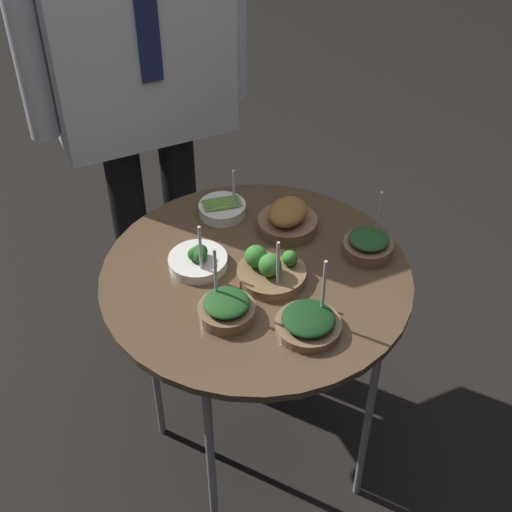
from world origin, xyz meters
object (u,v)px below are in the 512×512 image
object	(u,v)px
bowl_roast_back_left	(288,219)
bowl_spinach_mid_right	(227,308)
bowl_broccoli_far_rim	(198,260)
waiter_figure	(137,51)
bowl_spinach_front_right	(308,322)
bowl_spinach_back_right	(368,245)
bowl_asparagus_front_center	(222,208)
serving_cart	(256,289)
bowl_broccoli_center	(270,270)

from	to	relation	value
bowl_roast_back_left	bowl_spinach_mid_right	size ratio (longest dim) A/B	0.90
bowl_broccoli_far_rim	waiter_figure	world-z (taller)	waiter_figure
bowl_spinach_front_right	bowl_spinach_back_right	world-z (taller)	bowl_spinach_front_right
bowl_asparagus_front_center	waiter_figure	distance (m)	0.46
bowl_broccoli_far_rim	bowl_spinach_mid_right	xyz separation A→B (m)	(-0.01, -0.18, 0.01)
serving_cart	bowl_spinach_front_right	world-z (taller)	bowl_spinach_front_right
bowl_spinach_mid_right	bowl_spinach_back_right	size ratio (longest dim) A/B	1.05
bowl_spinach_mid_right	bowl_spinach_back_right	world-z (taller)	bowl_spinach_mid_right
serving_cart	bowl_spinach_mid_right	distance (m)	0.17
bowl_roast_back_left	bowl_broccoli_center	xyz separation A→B (m)	(-0.12, -0.14, -0.01)
bowl_broccoli_center	waiter_figure	distance (m)	0.68
bowl_asparagus_front_center	bowl_broccoli_center	bearing A→B (deg)	-89.81
serving_cart	bowl_roast_back_left	distance (m)	0.20
bowl_asparagus_front_center	bowl_spinach_front_right	world-z (taller)	bowl_spinach_front_right
bowl_roast_back_left	bowl_spinach_back_right	bearing A→B (deg)	-51.23
bowl_asparagus_front_center	waiter_figure	bearing A→B (deg)	102.39
serving_cart	bowl_roast_back_left	size ratio (longest dim) A/B	4.97
bowl_spinach_front_right	bowl_broccoli_far_rim	bearing A→B (deg)	114.69
bowl_spinach_front_right	bowl_spinach_mid_right	size ratio (longest dim) A/B	1.02
bowl_spinach_back_right	bowl_roast_back_left	bearing A→B (deg)	128.77
waiter_figure	bowl_spinach_mid_right	bearing A→B (deg)	-94.88
serving_cart	bowl_broccoli_far_rim	distance (m)	0.15
bowl_spinach_back_right	serving_cart	bearing A→B (deg)	169.97
bowl_spinach_mid_right	bowl_broccoli_center	bearing A→B (deg)	27.46
bowl_broccoli_far_rim	bowl_spinach_front_right	xyz separation A→B (m)	(0.13, -0.28, 0.00)
bowl_broccoli_center	bowl_spinach_mid_right	bearing A→B (deg)	-152.54
serving_cart	bowl_roast_back_left	world-z (taller)	bowl_roast_back_left
bowl_asparagus_front_center	bowl_spinach_front_right	distance (m)	0.44
bowl_roast_back_left	bowl_spinach_back_right	size ratio (longest dim) A/B	0.95
bowl_broccoli_far_rim	bowl_spinach_front_right	distance (m)	0.31
bowl_spinach_back_right	waiter_figure	xyz separation A→B (m)	(-0.32, 0.63, 0.28)
bowl_roast_back_left	bowl_spinach_front_right	world-z (taller)	bowl_spinach_front_right
bowl_asparagus_front_center	bowl_roast_back_left	xyz separation A→B (m)	(0.12, -0.12, 0.01)
bowl_roast_back_left	waiter_figure	bearing A→B (deg)	112.39
bowl_broccoli_far_rim	bowl_roast_back_left	size ratio (longest dim) A/B	0.95
bowl_roast_back_left	waiter_figure	world-z (taller)	waiter_figure
bowl_spinach_mid_right	bowl_broccoli_center	xyz separation A→B (m)	(0.14, 0.07, 0.00)
bowl_spinach_back_right	waiter_figure	bearing A→B (deg)	117.06
bowl_asparagus_front_center	bowl_broccoli_far_rim	bearing A→B (deg)	-128.90
bowl_broccoli_far_rim	bowl_spinach_front_right	size ratio (longest dim) A/B	0.84
bowl_broccoli_far_rim	bowl_spinach_back_right	distance (m)	0.39
serving_cart	bowl_spinach_back_right	distance (m)	0.28
serving_cart	bowl_spinach_back_right	size ratio (longest dim) A/B	4.71
bowl_spinach_front_right	bowl_asparagus_front_center	bearing A→B (deg)	90.33
serving_cart	bowl_spinach_front_right	size ratio (longest dim) A/B	4.42
bowl_broccoli_far_rim	bowl_spinach_front_right	world-z (taller)	bowl_spinach_front_right
bowl_broccoli_center	bowl_spinach_back_right	world-z (taller)	bowl_spinach_back_right
bowl_roast_back_left	bowl_broccoli_far_rim	bearing A→B (deg)	-172.08
bowl_broccoli_center	waiter_figure	size ratio (longest dim) A/B	0.10
serving_cart	bowl_roast_back_left	bearing A→B (deg)	39.29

